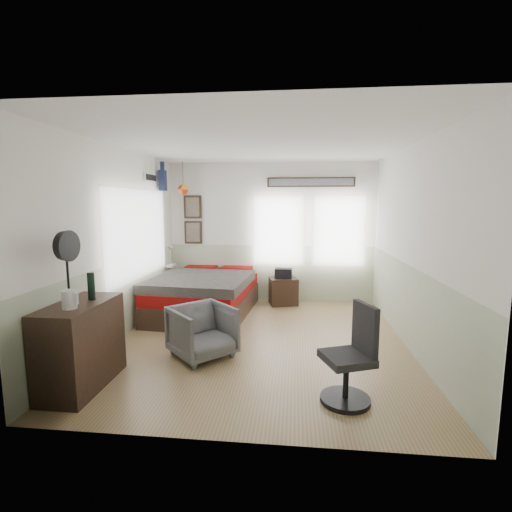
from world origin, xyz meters
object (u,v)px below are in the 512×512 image
object	(u,v)px
dresser	(81,345)
task_chair	(352,363)
nightstand	(283,291)
armchair	(202,331)
bed	(205,294)

from	to	relation	value
dresser	task_chair	distance (m)	2.77
dresser	nightstand	xyz separation A→B (m)	(2.00, 3.46, -0.20)
armchair	nightstand	bearing A→B (deg)	26.21
dresser	task_chair	bearing A→B (deg)	-0.39
nightstand	task_chair	world-z (taller)	task_chair
bed	nightstand	bearing A→B (deg)	33.16
bed	dresser	xyz separation A→B (m)	(-0.65, -2.72, 0.11)
armchair	task_chair	world-z (taller)	task_chair
bed	armchair	size ratio (longest dim) A/B	3.18
bed	dresser	size ratio (longest dim) A/B	2.28
task_chair	nightstand	bearing A→B (deg)	81.17
dresser	nightstand	bearing A→B (deg)	59.95
dresser	task_chair	size ratio (longest dim) A/B	1.03
bed	dresser	world-z (taller)	dresser
bed	nightstand	world-z (taller)	bed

